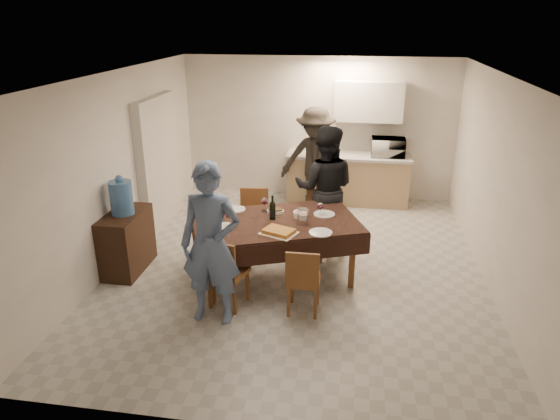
% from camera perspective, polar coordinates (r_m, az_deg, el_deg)
% --- Properties ---
extents(floor, '(5.00, 6.00, 0.02)m').
position_cam_1_polar(floor, '(7.05, 2.00, -6.32)').
color(floor, '#ADADA8').
rests_on(floor, ground).
extents(ceiling, '(5.00, 6.00, 0.02)m').
position_cam_1_polar(ceiling, '(6.27, 2.31, 15.19)').
color(ceiling, white).
rests_on(ceiling, wall_back).
extents(wall_back, '(5.00, 0.02, 2.60)m').
position_cam_1_polar(wall_back, '(9.43, 4.34, 9.28)').
color(wall_back, silver).
rests_on(wall_back, floor).
extents(wall_front, '(5.00, 0.02, 2.60)m').
position_cam_1_polar(wall_front, '(3.83, -3.30, -9.83)').
color(wall_front, silver).
rests_on(wall_front, floor).
extents(wall_left, '(0.02, 6.00, 2.60)m').
position_cam_1_polar(wall_left, '(7.26, -17.93, 4.54)').
color(wall_left, silver).
rests_on(wall_left, floor).
extents(wall_right, '(0.02, 6.00, 2.60)m').
position_cam_1_polar(wall_right, '(6.74, 23.75, 2.49)').
color(wall_right, silver).
rests_on(wall_right, floor).
extents(stub_partition, '(0.15, 1.40, 2.10)m').
position_cam_1_polar(stub_partition, '(8.34, -13.68, 5.31)').
color(stub_partition, beige).
rests_on(stub_partition, floor).
extents(kitchen_base_cabinet, '(2.20, 0.60, 0.86)m').
position_cam_1_polar(kitchen_base_cabinet, '(9.32, 7.71, 3.45)').
color(kitchen_base_cabinet, tan).
rests_on(kitchen_base_cabinet, floor).
extents(kitchen_worktop, '(2.24, 0.64, 0.05)m').
position_cam_1_polar(kitchen_worktop, '(9.19, 7.85, 6.15)').
color(kitchen_worktop, '#BABAB4').
rests_on(kitchen_worktop, kitchen_base_cabinet).
extents(upper_cabinet, '(1.20, 0.34, 0.70)m').
position_cam_1_polar(upper_cabinet, '(9.13, 10.11, 12.12)').
color(upper_cabinet, silver).
rests_on(upper_cabinet, wall_back).
extents(dining_table, '(2.39, 1.90, 0.82)m').
position_cam_1_polar(dining_table, '(6.41, -0.49, -1.55)').
color(dining_table, black).
rests_on(dining_table, floor).
extents(chair_near_left, '(0.50, 0.51, 0.49)m').
position_cam_1_polar(chair_near_left, '(5.86, -6.19, -6.50)').
color(chair_near_left, brown).
rests_on(chair_near_left, floor).
extents(chair_near_right, '(0.38, 0.38, 0.45)m').
position_cam_1_polar(chair_near_right, '(5.73, 2.65, -7.48)').
color(chair_near_right, brown).
rests_on(chair_near_right, floor).
extents(chair_far_left, '(0.46, 0.47, 0.50)m').
position_cam_1_polar(chair_far_left, '(7.17, -3.18, -0.88)').
color(chair_far_left, brown).
rests_on(chair_far_left, floor).
extents(chair_far_right, '(0.55, 0.56, 0.52)m').
position_cam_1_polar(chair_far_right, '(7.04, 4.00, -1.16)').
color(chair_far_right, brown).
rests_on(chair_far_right, floor).
extents(console, '(0.44, 0.89, 0.82)m').
position_cam_1_polar(console, '(7.08, -17.11, -3.48)').
color(console, black).
rests_on(console, floor).
extents(water_jug, '(0.30, 0.30, 0.45)m').
position_cam_1_polar(water_jug, '(6.85, -17.68, 1.35)').
color(water_jug, '#4577B5').
rests_on(water_jug, console).
extents(wine_bottle, '(0.08, 0.08, 0.32)m').
position_cam_1_polar(wine_bottle, '(6.39, -0.86, 0.29)').
color(wine_bottle, black).
rests_on(wine_bottle, dining_table).
extents(water_pitcher, '(0.13, 0.13, 0.20)m').
position_cam_1_polar(water_pitcher, '(6.27, 2.59, -0.75)').
color(water_pitcher, white).
rests_on(water_pitcher, dining_table).
extents(savoury_tart, '(0.50, 0.44, 0.05)m').
position_cam_1_polar(savoury_tart, '(6.03, -0.14, -2.45)').
color(savoury_tart, '#C28A39').
rests_on(savoury_tart, dining_table).
extents(salad_bowl, '(0.19, 0.19, 0.07)m').
position_cam_1_polar(salad_bowl, '(6.51, 2.37, -0.49)').
color(salad_bowl, silver).
rests_on(salad_bowl, dining_table).
extents(mushroom_dish, '(0.21, 0.21, 0.04)m').
position_cam_1_polar(mushroom_dish, '(6.65, -0.53, -0.15)').
color(mushroom_dish, silver).
rests_on(mushroom_dish, dining_table).
extents(wine_glass_a, '(0.09, 0.09, 0.19)m').
position_cam_1_polar(wine_glass_a, '(6.24, -5.86, -0.99)').
color(wine_glass_a, white).
rests_on(wine_glass_a, dining_table).
extents(wine_glass_b, '(0.08, 0.08, 0.19)m').
position_cam_1_polar(wine_glass_b, '(6.53, 4.63, 0.08)').
color(wine_glass_b, white).
rests_on(wine_glass_b, dining_table).
extents(wine_glass_c, '(0.09, 0.09, 0.20)m').
position_cam_1_polar(wine_glass_c, '(6.66, -1.77, 0.66)').
color(wine_glass_c, white).
rests_on(wine_glass_c, dining_table).
extents(plate_near_left, '(0.25, 0.25, 0.01)m').
position_cam_1_polar(plate_near_left, '(6.24, -6.38, -1.90)').
color(plate_near_left, silver).
rests_on(plate_near_left, dining_table).
extents(plate_near_right, '(0.28, 0.28, 0.02)m').
position_cam_1_polar(plate_near_right, '(6.06, 4.67, -2.59)').
color(plate_near_right, silver).
rests_on(plate_near_right, dining_table).
extents(plate_far_left, '(0.26, 0.26, 0.02)m').
position_cam_1_polar(plate_far_left, '(6.78, -5.09, 0.09)').
color(plate_far_left, silver).
rests_on(plate_far_left, dining_table).
extents(plate_far_right, '(0.28, 0.28, 0.02)m').
position_cam_1_polar(plate_far_right, '(6.61, 5.07, -0.49)').
color(plate_far_right, silver).
rests_on(plate_far_right, dining_table).
extents(microwave, '(0.59, 0.40, 0.33)m').
position_cam_1_polar(microwave, '(9.16, 12.27, 7.03)').
color(microwave, silver).
rests_on(microwave, kitchen_worktop).
extents(person_near, '(0.69, 0.46, 1.87)m').
position_cam_1_polar(person_near, '(5.53, -7.91, -3.94)').
color(person_near, slate).
rests_on(person_near, floor).
extents(person_far, '(0.91, 0.72, 1.85)m').
position_cam_1_polar(person_far, '(7.28, 5.13, 2.46)').
color(person_far, black).
rests_on(person_far, floor).
extents(person_kitchen, '(1.18, 0.68, 1.83)m').
position_cam_1_polar(person_kitchen, '(8.78, 4.02, 5.78)').
color(person_kitchen, black).
rests_on(person_kitchen, floor).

